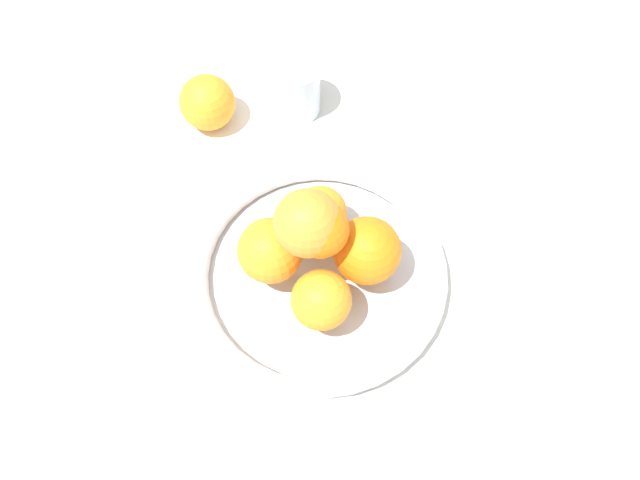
# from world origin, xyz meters

# --- Properties ---
(ground_plane) EXTENTS (4.00, 4.00, 0.00)m
(ground_plane) POSITION_xyz_m (0.00, 0.00, 0.00)
(ground_plane) COLOR silver
(fruit_bowl) EXTENTS (0.33, 0.33, 0.03)m
(fruit_bowl) POSITION_xyz_m (0.00, 0.00, 0.02)
(fruit_bowl) COLOR silver
(fruit_bowl) RESTS_ON ground_plane
(orange_pile) EXTENTS (0.18, 0.17, 0.14)m
(orange_pile) POSITION_xyz_m (-0.00, 0.00, 0.09)
(orange_pile) COLOR orange
(orange_pile) RESTS_ON fruit_bowl
(stray_orange) EXTENTS (0.08, 0.08, 0.08)m
(stray_orange) POSITION_xyz_m (0.02, 0.31, 0.04)
(stray_orange) COLOR orange
(stray_orange) RESTS_ON ground_plane
(drinking_glass) EXTENTS (0.08, 0.08, 0.09)m
(drinking_glass) POSITION_xyz_m (0.14, 0.26, 0.04)
(drinking_glass) COLOR silver
(drinking_glass) RESTS_ON ground_plane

